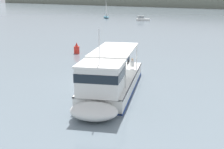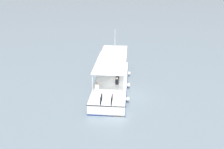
{
  "view_description": "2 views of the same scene",
  "coord_description": "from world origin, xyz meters",
  "px_view_note": "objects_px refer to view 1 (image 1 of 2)",
  "views": [
    {
      "loc": [
        15.43,
        -19.89,
        7.43
      ],
      "look_at": [
        1.57,
        -1.18,
        1.4
      ],
      "focal_mm": 50.7,
      "sensor_mm": 36.0,
      "label": 1
    },
    {
      "loc": [
        -10.02,
        18.71,
        10.9
      ],
      "look_at": [
        1.57,
        -1.18,
        1.4
      ],
      "focal_mm": 37.86,
      "sensor_mm": 36.0,
      "label": 2
    }
  ],
  "objects_px": {
    "motorboat_far_right": "(142,19)",
    "sailboat_horizon_west": "(106,16)",
    "channel_buoy": "(77,49)",
    "ferry_main": "(109,83)"
  },
  "relations": [
    {
      "from": "motorboat_far_right",
      "to": "channel_buoy",
      "type": "height_order",
      "value": "channel_buoy"
    },
    {
      "from": "motorboat_far_right",
      "to": "sailboat_horizon_west",
      "type": "bearing_deg",
      "value": 171.99
    },
    {
      "from": "sailboat_horizon_west",
      "to": "channel_buoy",
      "type": "relative_size",
      "value": 3.86
    },
    {
      "from": "ferry_main",
      "to": "channel_buoy",
      "type": "distance_m",
      "value": 17.57
    },
    {
      "from": "ferry_main",
      "to": "channel_buoy",
      "type": "relative_size",
      "value": 9.15
    },
    {
      "from": "motorboat_far_right",
      "to": "channel_buoy",
      "type": "relative_size",
      "value": 2.61
    },
    {
      "from": "ferry_main",
      "to": "motorboat_far_right",
      "type": "xyz_separation_m",
      "value": [
        -31.94,
        57.24,
        -0.47
      ]
    },
    {
      "from": "sailboat_horizon_west",
      "to": "motorboat_far_right",
      "type": "bearing_deg",
      "value": -8.01
    },
    {
      "from": "channel_buoy",
      "to": "motorboat_far_right",
      "type": "bearing_deg",
      "value": 111.73
    },
    {
      "from": "channel_buoy",
      "to": "ferry_main",
      "type": "bearing_deg",
      "value": -39.43
    }
  ]
}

